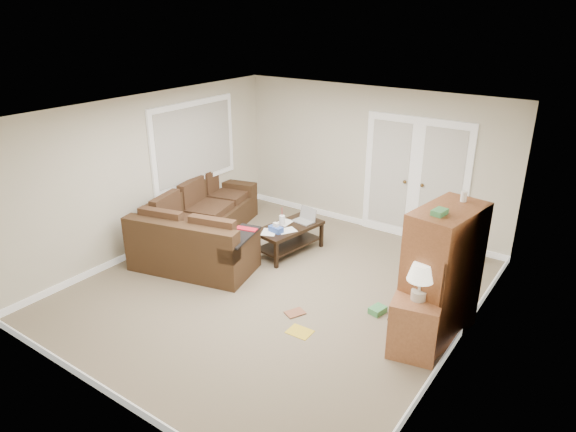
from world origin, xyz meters
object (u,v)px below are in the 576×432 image
Objects in this scene: side_cabinet at (416,321)px; sectional_sofa at (200,229)px; tv_armoire at (442,272)px; coffee_table at (290,238)px.

sectional_sofa is at bearing 159.45° from side_cabinet.
side_cabinet is (-0.07, -0.52, -0.42)m from tv_armoire.
coffee_table is at bearing 141.72° from side_cabinet.
coffee_table is at bearing 172.31° from tv_armoire.
sectional_sofa is 1.66× the size of tv_armoire.
sectional_sofa is 2.57× the size of side_cabinet.
coffee_table is 2.90m from tv_armoire.
tv_armoire reaches higher than sectional_sofa.
sectional_sofa reaches higher than coffee_table.
tv_armoire reaches higher than coffee_table.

